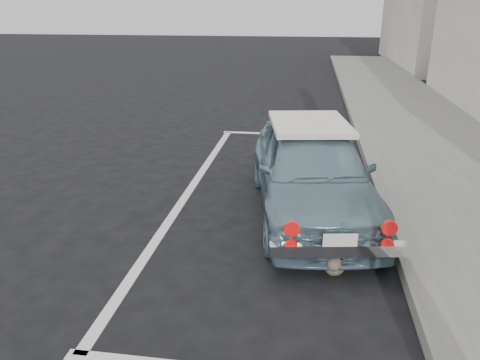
# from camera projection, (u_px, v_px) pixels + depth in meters

# --- Properties ---
(ground) EXTENTS (80.00, 80.00, 0.00)m
(ground) POSITION_uv_depth(u_px,v_px,m) (204.00, 326.00, 4.03)
(ground) COLOR black
(ground) RESTS_ON ground
(pline_front) EXTENTS (3.00, 0.12, 0.01)m
(pline_front) POSITION_uv_depth(u_px,v_px,m) (293.00, 135.00, 9.98)
(pline_front) COLOR silver
(pline_front) RESTS_ON ground
(pline_side) EXTENTS (0.12, 7.00, 0.01)m
(pline_side) POSITION_uv_depth(u_px,v_px,m) (189.00, 192.00, 6.93)
(pline_side) COLOR silver
(pline_side) RESTS_ON ground
(retro_coupe) EXTENTS (1.95, 3.68, 1.19)m
(retro_coupe) POSITION_uv_depth(u_px,v_px,m) (312.00, 170.00, 6.04)
(retro_coupe) COLOR #698B99
(retro_coupe) RESTS_ON ground
(cat) EXTENTS (0.27, 0.54, 0.29)m
(cat) POSITION_uv_depth(u_px,v_px,m) (334.00, 262.00, 4.78)
(cat) COLOR #6F6354
(cat) RESTS_ON ground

